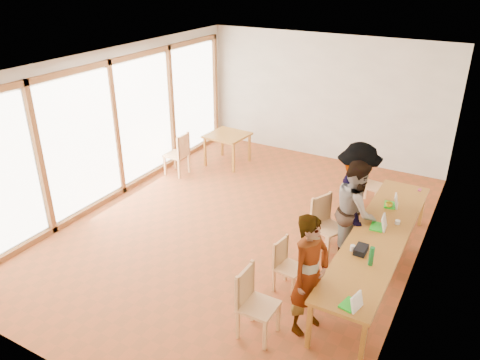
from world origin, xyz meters
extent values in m
plane|color=brown|center=(0.00, 0.00, 0.00)|extent=(8.00, 8.00, 0.00)
cube|color=beige|center=(0.00, 4.00, 1.50)|extent=(6.00, 0.10, 3.00)
cube|color=beige|center=(0.00, -4.00, 1.50)|extent=(6.00, 0.10, 3.00)
cube|color=beige|center=(3.00, 0.00, 1.50)|extent=(0.10, 8.00, 3.00)
cube|color=white|center=(-2.96, 0.00, 1.50)|extent=(0.10, 8.00, 3.00)
cube|color=white|center=(0.00, 0.00, 3.02)|extent=(6.00, 8.00, 0.04)
cube|color=#A86E25|center=(2.50, -0.26, 0.72)|extent=(0.80, 4.00, 0.05)
cube|color=#A86E25|center=(2.16, -2.20, 0.35)|extent=(0.06, 0.06, 0.70)
cube|color=#A86E25|center=(2.16, 1.68, 0.35)|extent=(0.06, 0.06, 0.70)
cube|color=#A86E25|center=(2.84, -2.20, 0.35)|extent=(0.06, 0.06, 0.70)
cube|color=#A86E25|center=(2.84, 1.68, 0.35)|extent=(0.06, 0.06, 0.70)
cube|color=#A86E25|center=(-1.79, 2.43, 0.72)|extent=(0.90, 0.90, 0.05)
cube|color=#A86E25|center=(-2.18, 2.04, 0.35)|extent=(0.05, 0.05, 0.70)
cube|color=#A86E25|center=(-2.18, 2.82, 0.35)|extent=(0.05, 0.05, 0.70)
cube|color=#A86E25|center=(-1.40, 2.04, 0.35)|extent=(0.05, 0.05, 0.70)
cube|color=#A86E25|center=(-1.40, 2.82, 0.35)|extent=(0.05, 0.05, 0.70)
cube|color=#E4A872|center=(1.50, -2.32, 0.47)|extent=(0.46, 0.46, 0.04)
cube|color=#E4A872|center=(1.30, -2.31, 0.73)|extent=(0.05, 0.46, 0.48)
cube|color=#E4A872|center=(1.47, -1.26, 0.39)|extent=(0.43, 0.43, 0.04)
cube|color=#E4A872|center=(1.30, -1.23, 0.61)|extent=(0.09, 0.38, 0.40)
cube|color=#E4A872|center=(1.63, -0.02, 0.47)|extent=(0.61, 0.61, 0.04)
cube|color=#E4A872|center=(1.44, 0.07, 0.74)|extent=(0.23, 0.44, 0.48)
cube|color=#E4A872|center=(1.80, 2.01, 0.43)|extent=(0.49, 0.49, 0.04)
cube|color=#E4A872|center=(1.62, 2.05, 0.68)|extent=(0.11, 0.42, 0.44)
cube|color=#E4A872|center=(-2.50, 1.34, 0.47)|extent=(0.47, 0.47, 0.04)
cube|color=#E4A872|center=(-2.29, 1.34, 0.73)|extent=(0.05, 0.46, 0.48)
imported|color=gray|center=(2.00, -1.87, 0.86)|extent=(0.58, 0.72, 1.71)
imported|color=gray|center=(2.01, 0.07, 0.86)|extent=(0.89, 1.01, 1.73)
imported|color=gray|center=(1.92, 0.34, 0.95)|extent=(1.08, 1.39, 1.90)
cube|color=#24D824|center=(2.59, -2.06, 0.76)|extent=(0.23, 0.28, 0.03)
cube|color=white|center=(2.68, -2.08, 0.85)|extent=(0.12, 0.24, 0.21)
cube|color=#24D824|center=(2.42, -0.09, 0.76)|extent=(0.21, 0.28, 0.03)
cube|color=white|center=(2.51, -0.09, 0.86)|extent=(0.10, 0.25, 0.22)
cube|color=#24D824|center=(2.42, 0.72, 0.76)|extent=(0.22, 0.28, 0.03)
cube|color=white|center=(2.51, 0.74, 0.86)|extent=(0.11, 0.24, 0.21)
imported|color=yellow|center=(2.42, 0.66, 0.80)|extent=(0.13, 0.13, 0.09)
cylinder|color=#146128|center=(2.59, -1.12, 0.89)|extent=(0.07, 0.07, 0.28)
cylinder|color=silver|center=(2.27, -0.90, 0.80)|extent=(0.07, 0.07, 0.09)
cylinder|color=white|center=(2.66, 0.17, 0.78)|extent=(0.08, 0.08, 0.06)
cube|color=#C83971|center=(2.75, 1.58, 0.76)|extent=(0.05, 0.10, 0.01)
cube|color=black|center=(2.39, -0.89, 0.80)|extent=(0.16, 0.26, 0.09)
camera|label=1|loc=(3.62, -6.57, 4.52)|focal=35.00mm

